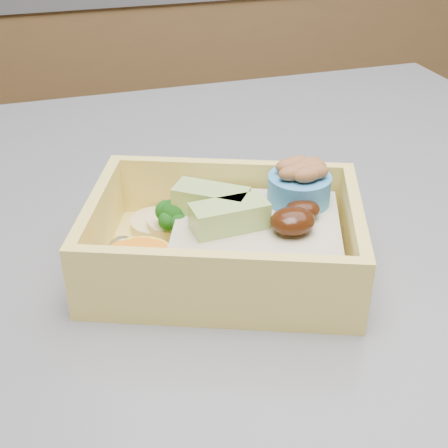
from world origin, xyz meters
name	(u,v)px	position (x,y,z in m)	size (l,w,h in m)	color
bento_box	(233,237)	(0.22, -0.08, 0.94)	(0.23, 0.20, 0.07)	#F0D463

